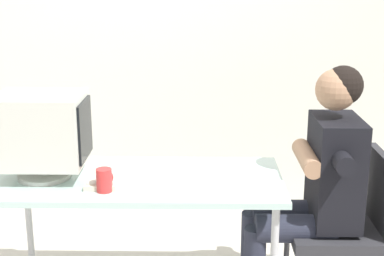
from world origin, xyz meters
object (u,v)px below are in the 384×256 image
(desk, at_px, (139,189))
(person_seated, at_px, (313,183))
(keyboard, at_px, (106,173))
(desk_mug, at_px, (104,180))
(office_chair, at_px, (348,222))
(crt_monitor, at_px, (42,131))

(desk, xyz_separation_m, person_seated, (0.85, 0.02, 0.03))
(keyboard, bearing_deg, desk_mug, -82.43)
(desk, bearing_deg, office_chair, 1.37)
(person_seated, bearing_deg, crt_monitor, -178.46)
(crt_monitor, height_order, person_seated, person_seated)
(keyboard, height_order, office_chair, office_chair)
(desk, distance_m, crt_monitor, 0.54)
(desk_mug, bearing_deg, crt_monitor, 151.61)
(keyboard, distance_m, office_chair, 1.23)
(desk, bearing_deg, person_seated, 1.67)
(crt_monitor, bearing_deg, desk_mug, -28.39)
(keyboard, height_order, desk_mug, desk_mug)
(desk, height_order, keyboard, keyboard)
(desk, xyz_separation_m, crt_monitor, (-0.45, -0.01, 0.30))
(crt_monitor, height_order, keyboard, crt_monitor)
(crt_monitor, bearing_deg, desk, 1.29)
(desk, distance_m, person_seated, 0.85)
(office_chair, xyz_separation_m, person_seated, (-0.19, 0.00, 0.21))
(keyboard, height_order, person_seated, person_seated)
(crt_monitor, xyz_separation_m, keyboard, (0.29, 0.03, -0.22))
(person_seated, xyz_separation_m, desk_mug, (-0.99, -0.21, 0.09))
(person_seated, bearing_deg, office_chair, -0.00)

